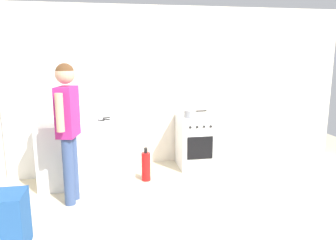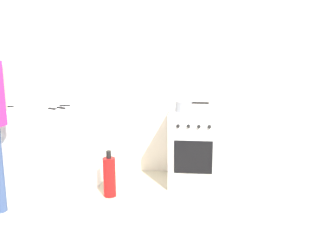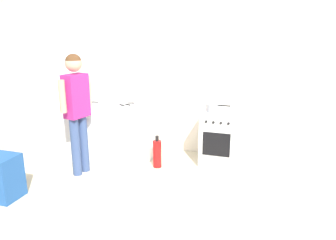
# 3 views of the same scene
# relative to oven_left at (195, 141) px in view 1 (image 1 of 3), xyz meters

# --- Properties ---
(ground_plane) EXTENTS (8.00, 8.00, 0.00)m
(ground_plane) POSITION_rel_oven_left_xyz_m (-0.35, -1.58, -0.43)
(ground_plane) COLOR beige
(back_wall) EXTENTS (6.00, 0.10, 2.60)m
(back_wall) POSITION_rel_oven_left_xyz_m (-0.35, 0.37, 0.87)
(back_wall) COLOR silver
(back_wall) RESTS_ON ground
(counter_unit) EXTENTS (1.30, 0.70, 0.90)m
(counter_unit) POSITION_rel_oven_left_xyz_m (-1.70, -0.38, 0.02)
(counter_unit) COLOR silver
(counter_unit) RESTS_ON ground
(oven_left) EXTENTS (0.54, 0.62, 0.85)m
(oven_left) POSITION_rel_oven_left_xyz_m (0.00, 0.00, 0.00)
(oven_left) COLOR white
(oven_left) RESTS_ON ground
(pot) EXTENTS (0.36, 0.18, 0.12)m
(pot) POSITION_rel_oven_left_xyz_m (-0.12, -0.09, 0.48)
(pot) COLOR gray
(pot) RESTS_ON oven_left
(knife_paring) EXTENTS (0.21, 0.08, 0.01)m
(knife_paring) POSITION_rel_oven_left_xyz_m (-1.45, -0.18, 0.48)
(knife_paring) COLOR silver
(knife_paring) RESTS_ON counter_unit
(knife_bread) EXTENTS (0.33, 0.18, 0.01)m
(knife_bread) POSITION_rel_oven_left_xyz_m (-1.40, -0.40, 0.48)
(knife_bread) COLOR silver
(knife_bread) RESTS_ON counter_unit
(knife_chef) EXTENTS (0.29, 0.17, 0.01)m
(knife_chef) POSITION_rel_oven_left_xyz_m (-1.49, -0.25, 0.48)
(knife_chef) COLOR silver
(knife_chef) RESTS_ON counter_unit
(knife_utility) EXTENTS (0.25, 0.09, 0.01)m
(knife_utility) POSITION_rel_oven_left_xyz_m (-1.95, -0.27, 0.48)
(knife_utility) COLOR silver
(knife_utility) RESTS_ON counter_unit
(person) EXTENTS (0.27, 0.56, 1.73)m
(person) POSITION_rel_oven_left_xyz_m (-1.87, -1.01, 0.63)
(person) COLOR #384C7A
(person) RESTS_ON ground
(fire_extinguisher) EXTENTS (0.13, 0.13, 0.50)m
(fire_extinguisher) POSITION_rel_oven_left_xyz_m (-0.87, -0.48, -0.21)
(fire_extinguisher) COLOR red
(fire_extinguisher) RESTS_ON ground
(larder_cabinet) EXTENTS (0.48, 0.44, 2.00)m
(larder_cabinet) POSITION_rel_oven_left_xyz_m (-2.65, 0.10, 0.57)
(larder_cabinet) COLOR silver
(larder_cabinet) RESTS_ON ground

